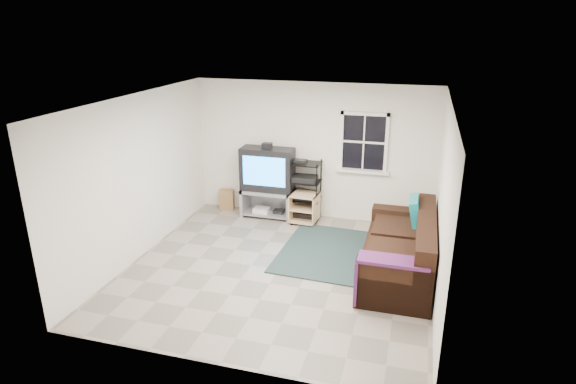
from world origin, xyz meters
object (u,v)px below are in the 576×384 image
(side_table_right, at_px, (391,221))
(sofa, at_px, (401,253))
(side_table_left, at_px, (305,206))
(tv_unit, at_px, (268,177))
(av_rack, at_px, (305,194))

(side_table_right, bearing_deg, sofa, -80.02)
(sofa, bearing_deg, side_table_right, 99.98)
(side_table_left, xyz_separation_m, side_table_right, (1.63, -0.21, -0.02))
(side_table_left, height_order, sofa, sofa)
(side_table_right, distance_m, sofa, 1.41)
(sofa, bearing_deg, tv_unit, 147.53)
(tv_unit, bearing_deg, side_table_left, -6.05)
(side_table_right, bearing_deg, av_rack, 168.84)
(side_table_left, height_order, side_table_right, side_table_left)
(tv_unit, xyz_separation_m, side_table_right, (2.40, -0.29, -0.52))
(av_rack, bearing_deg, side_table_right, -11.16)
(tv_unit, relative_size, side_table_right, 2.85)
(av_rack, distance_m, side_table_right, 1.72)
(av_rack, bearing_deg, side_table_left, -69.88)
(side_table_right, bearing_deg, tv_unit, 173.08)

